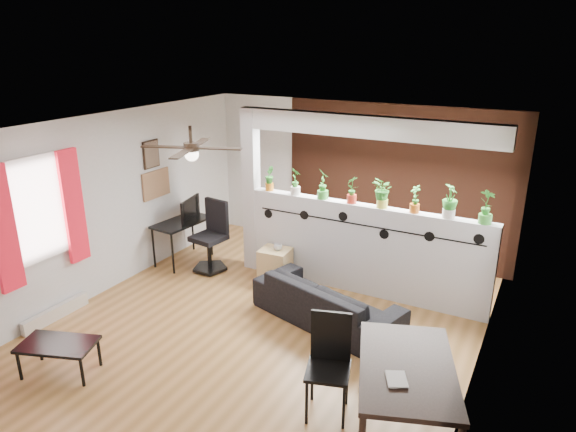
{
  "coord_description": "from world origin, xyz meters",
  "views": [
    {
      "loc": [
        3.07,
        -5.08,
        3.57
      ],
      "look_at": [
        0.03,
        0.6,
        1.34
      ],
      "focal_mm": 32.0,
      "sensor_mm": 36.0,
      "label": 1
    }
  ],
  "objects_px": {
    "potted_plant_2": "(323,183)",
    "folding_chair": "(330,355)",
    "cup": "(278,247)",
    "coffee_table": "(58,346)",
    "potted_plant_0": "(269,178)",
    "potted_plant_5": "(415,198)",
    "computer_desk": "(182,225)",
    "potted_plant_3": "(352,189)",
    "potted_plant_6": "(450,200)",
    "potted_plant_7": "(487,205)",
    "dining_table": "(407,373)",
    "ceiling_fan": "(191,150)",
    "potted_plant_1": "(295,180)",
    "potted_plant_4": "(383,192)",
    "office_chair": "(212,240)",
    "sofa": "(327,302)",
    "cube_shelf": "(275,266)"
  },
  "relations": [
    {
      "from": "potted_plant_3",
      "to": "potted_plant_6",
      "type": "relative_size",
      "value": 0.89
    },
    {
      "from": "dining_table",
      "to": "folding_chair",
      "type": "distance_m",
      "value": 0.77
    },
    {
      "from": "potted_plant_1",
      "to": "coffee_table",
      "type": "height_order",
      "value": "potted_plant_1"
    },
    {
      "from": "folding_chair",
      "to": "computer_desk",
      "type": "bearing_deg",
      "value": 148.81
    },
    {
      "from": "potted_plant_7",
      "to": "computer_desk",
      "type": "xyz_separation_m",
      "value": [
        -4.63,
        -0.37,
        -0.94
      ]
    },
    {
      "from": "potted_plant_5",
      "to": "dining_table",
      "type": "xyz_separation_m",
      "value": [
        0.68,
        -2.59,
        -0.87
      ]
    },
    {
      "from": "potted_plant_2",
      "to": "folding_chair",
      "type": "height_order",
      "value": "potted_plant_2"
    },
    {
      "from": "potted_plant_0",
      "to": "coffee_table",
      "type": "bearing_deg",
      "value": -101.73
    },
    {
      "from": "folding_chair",
      "to": "potted_plant_3",
      "type": "bearing_deg",
      "value": 107.55
    },
    {
      "from": "ceiling_fan",
      "to": "potted_plant_3",
      "type": "xyz_separation_m",
      "value": [
        1.37,
        1.8,
        -0.75
      ]
    },
    {
      "from": "sofa",
      "to": "cup",
      "type": "height_order",
      "value": "cup"
    },
    {
      "from": "potted_plant_5",
      "to": "dining_table",
      "type": "height_order",
      "value": "potted_plant_5"
    },
    {
      "from": "potted_plant_5",
      "to": "potted_plant_7",
      "type": "height_order",
      "value": "potted_plant_7"
    },
    {
      "from": "potted_plant_0",
      "to": "potted_plant_6",
      "type": "distance_m",
      "value": 2.71
    },
    {
      "from": "potted_plant_2",
      "to": "potted_plant_3",
      "type": "relative_size",
      "value": 1.12
    },
    {
      "from": "potted_plant_1",
      "to": "potted_plant_5",
      "type": "distance_m",
      "value": 1.81
    },
    {
      "from": "ceiling_fan",
      "to": "potted_plant_0",
      "type": "height_order",
      "value": "ceiling_fan"
    },
    {
      "from": "potted_plant_7",
      "to": "dining_table",
      "type": "height_order",
      "value": "potted_plant_7"
    },
    {
      "from": "sofa",
      "to": "office_chair",
      "type": "relative_size",
      "value": 1.72
    },
    {
      "from": "potted_plant_2",
      "to": "potted_plant_5",
      "type": "bearing_deg",
      "value": 0.0
    },
    {
      "from": "ceiling_fan",
      "to": "potted_plant_3",
      "type": "distance_m",
      "value": 2.39
    },
    {
      "from": "potted_plant_0",
      "to": "sofa",
      "type": "height_order",
      "value": "potted_plant_0"
    },
    {
      "from": "potted_plant_3",
      "to": "potted_plant_2",
      "type": "bearing_deg",
      "value": 180.0
    },
    {
      "from": "potted_plant_6",
      "to": "office_chair",
      "type": "distance_m",
      "value": 3.74
    },
    {
      "from": "potted_plant_0",
      "to": "folding_chair",
      "type": "relative_size",
      "value": 0.36
    },
    {
      "from": "potted_plant_3",
      "to": "cube_shelf",
      "type": "xyz_separation_m",
      "value": [
        -1.07,
        -0.34,
        -1.29
      ]
    },
    {
      "from": "potted_plant_5",
      "to": "computer_desk",
      "type": "height_order",
      "value": "potted_plant_5"
    },
    {
      "from": "potted_plant_0",
      "to": "ceiling_fan",
      "type": "bearing_deg",
      "value": -90.64
    },
    {
      "from": "potted_plant_4",
      "to": "folding_chair",
      "type": "relative_size",
      "value": 0.41
    },
    {
      "from": "computer_desk",
      "to": "coffee_table",
      "type": "height_order",
      "value": "computer_desk"
    },
    {
      "from": "potted_plant_2",
      "to": "folding_chair",
      "type": "bearing_deg",
      "value": -63.83
    },
    {
      "from": "potted_plant_0",
      "to": "cup",
      "type": "height_order",
      "value": "potted_plant_0"
    },
    {
      "from": "potted_plant_4",
      "to": "potted_plant_5",
      "type": "xyz_separation_m",
      "value": [
        0.45,
        0.0,
        -0.03
      ]
    },
    {
      "from": "potted_plant_6",
      "to": "folding_chair",
      "type": "bearing_deg",
      "value": -101.85
    },
    {
      "from": "ceiling_fan",
      "to": "potted_plant_2",
      "type": "xyz_separation_m",
      "value": [
        0.92,
        1.8,
        -0.73
      ]
    },
    {
      "from": "potted_plant_4",
      "to": "coffee_table",
      "type": "xyz_separation_m",
      "value": [
        -2.52,
        -3.47,
        -1.24
      ]
    },
    {
      "from": "potted_plant_1",
      "to": "dining_table",
      "type": "bearing_deg",
      "value": -46.11
    },
    {
      "from": "potted_plant_6",
      "to": "potted_plant_2",
      "type": "bearing_deg",
      "value": 180.0
    },
    {
      "from": "potted_plant_7",
      "to": "potted_plant_0",
      "type": "bearing_deg",
      "value": 180.0
    },
    {
      "from": "potted_plant_5",
      "to": "dining_table",
      "type": "bearing_deg",
      "value": -75.23
    },
    {
      "from": "office_chair",
      "to": "folding_chair",
      "type": "bearing_deg",
      "value": -35.7
    },
    {
      "from": "potted_plant_1",
      "to": "dining_table",
      "type": "xyz_separation_m",
      "value": [
        2.49,
        -2.59,
        -0.89
      ]
    },
    {
      "from": "potted_plant_0",
      "to": "folding_chair",
      "type": "distance_m",
      "value": 3.49
    },
    {
      "from": "cup",
      "to": "coffee_table",
      "type": "xyz_separation_m",
      "value": [
        -1.05,
        -3.13,
        -0.25
      ]
    },
    {
      "from": "potted_plant_5",
      "to": "folding_chair",
      "type": "distance_m",
      "value": 2.74
    },
    {
      "from": "potted_plant_0",
      "to": "potted_plant_6",
      "type": "height_order",
      "value": "potted_plant_6"
    },
    {
      "from": "potted_plant_1",
      "to": "potted_plant_7",
      "type": "relative_size",
      "value": 0.91
    },
    {
      "from": "potted_plant_3",
      "to": "ceiling_fan",
      "type": "bearing_deg",
      "value": -127.36
    },
    {
      "from": "potted_plant_6",
      "to": "office_chair",
      "type": "bearing_deg",
      "value": -173.51
    },
    {
      "from": "potted_plant_3",
      "to": "folding_chair",
      "type": "height_order",
      "value": "potted_plant_3"
    }
  ]
}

